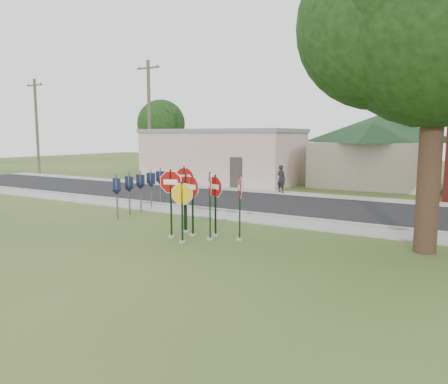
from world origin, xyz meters
The scene contains 21 objects.
ground centered at (0.00, 0.00, 0.00)m, with size 120.00×120.00×0.00m, color #2E4B1C.
sidewalk_near centered at (0.00, 5.50, 0.03)m, with size 60.00×1.60×0.06m, color gray.
road centered at (0.00, 10.00, 0.02)m, with size 60.00×7.00×0.04m, color black.
sidewalk_far centered at (0.00, 14.30, 0.03)m, with size 60.00×1.60×0.06m, color gray.
curb centered at (0.00, 6.50, 0.07)m, with size 60.00×0.20×0.14m, color gray.
stop_sign_center centered at (-0.17, 1.51, 1.46)m, with size 1.00×0.41×2.38m.
stop_sign_yellow centered at (0.11, 0.48, 1.34)m, with size 0.97×0.41×2.24m.
stop_sign_left centered at (-0.70, 0.90, 1.64)m, with size 1.08×0.40×2.62m.
stop_sign_right centered at (0.71, 1.32, 1.59)m, with size 0.69×0.89×2.56m.
stop_sign_back_right centered at (0.55, 1.95, 1.48)m, with size 1.02×0.44×2.40m.
stop_sign_back_left centered at (-0.77, 1.92, 1.44)m, with size 1.07×0.24×2.35m.
stop_sign_far_right centered at (1.64, 1.83, 1.51)m, with size 0.66×0.90×2.45m.
stop_sign_far_left centered at (-0.88, 1.95, 1.63)m, with size 0.81×0.62×2.65m.
route_sign_row centered at (-5.40, 4.50, 1.22)m, with size 1.43×4.63×2.00m.
building_stucco centered at (-9.00, 18.00, 2.15)m, with size 12.20×6.20×4.20m.
building_house centered at (2.00, 22.00, 3.65)m, with size 11.60×11.60×6.20m.
oak_tree centered at (7.50, 3.50, 7.40)m, with size 10.56×9.96×10.89m.
utility_pole_near centered at (-14.00, 15.20, 4.97)m, with size 2.20×0.26×9.50m.
utility_pole_far centered at (-28.00, 15.20, 4.71)m, with size 2.20×0.26×9.00m.
bg_tree_left centered at (-20.00, 24.00, 4.88)m, with size 4.90×4.90×7.35m.
pedestrian centered at (-2.27, 14.33, 0.94)m, with size 0.65×0.42×1.77m, color black.
Camera 1 is at (9.06, -11.49, 3.73)m, focal length 35.00 mm.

